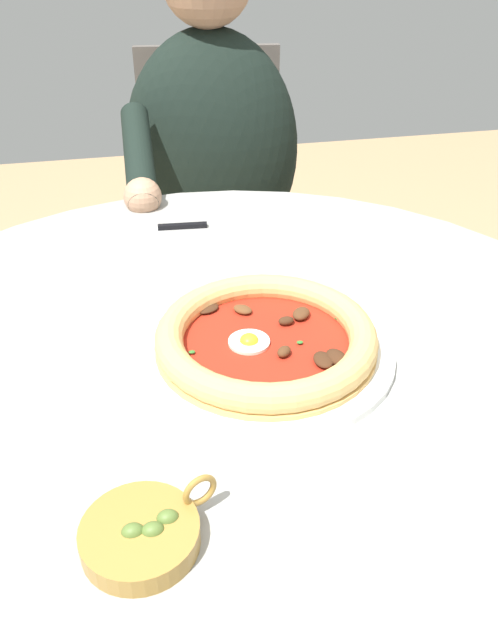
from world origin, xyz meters
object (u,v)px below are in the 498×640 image
Objects in this scene: diner_person at (214,231)px; cafe_chair_diner at (213,203)px; dining_table at (234,423)px; olive_pan at (142,534)px; pizza_on_plate at (266,340)px; steak_knife at (167,227)px.

diner_person is 1.28× the size of cafe_chair_diner.
olive_pan is (-0.13, -0.26, 0.13)m from dining_table.
steak_knife is (-0.08, 0.39, -0.02)m from pizza_on_plate.
olive_pan reaches higher than steak_knife.
steak_knife is at bearing 101.59° from pizza_on_plate.
pizza_on_plate is 0.30m from olive_pan.
dining_table is 0.40m from steak_knife.
steak_knife is (-0.04, 0.38, 0.12)m from dining_table.
steak_knife is 0.17× the size of diner_person.
diner_person reaches higher than pizza_on_plate.
steak_knife is 1.59× the size of olive_pan.
diner_person is at bearing 77.24° from olive_pan.
dining_table is at bearing 161.14° from pizza_on_plate.
dining_table is 0.78m from diner_person.
steak_knife is at bearing -107.11° from cafe_chair_diner.
dining_table is 8.67× the size of olive_pan.
pizza_on_plate is 0.27× the size of diner_person.
steak_knife is 0.22× the size of cafe_chair_diner.
diner_person is at bearing 69.83° from steak_knife.
diner_person reaches higher than cafe_chair_diner.
diner_person reaches higher than dining_table.
pizza_on_plate is 1.59× the size of steak_knife.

